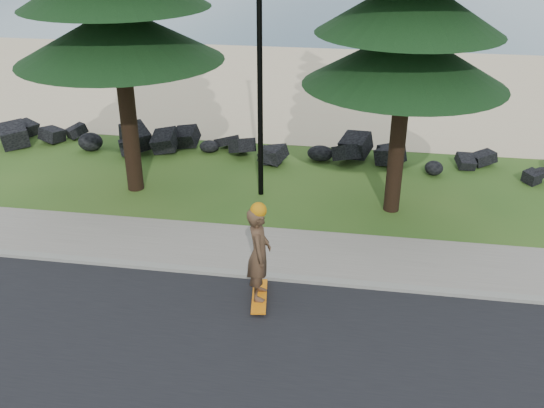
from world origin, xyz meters
name	(u,v)px	position (x,y,z in m)	size (l,w,h in m)	color
ground	(237,254)	(0.00, 0.00, 0.00)	(160.00, 160.00, 0.00)	#2A5219
road	(178,396)	(0.00, -4.50, 0.01)	(160.00, 7.00, 0.02)	black
kerb	(228,273)	(0.00, -0.90, 0.05)	(160.00, 0.20, 0.10)	gray
sidewalk	(238,248)	(0.00, 0.20, 0.04)	(160.00, 2.00, 0.08)	gray
beach_sand	(305,84)	(0.00, 14.50, 0.01)	(160.00, 15.00, 0.01)	beige
seawall_boulders	(274,161)	(0.00, 5.60, 0.00)	(60.00, 2.40, 1.10)	black
lamp_post	(260,40)	(0.00, 3.20, 4.13)	(0.25, 0.14, 8.14)	black
skateboarder	(259,254)	(0.83, -1.71, 1.09)	(0.56, 1.19, 2.17)	orange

